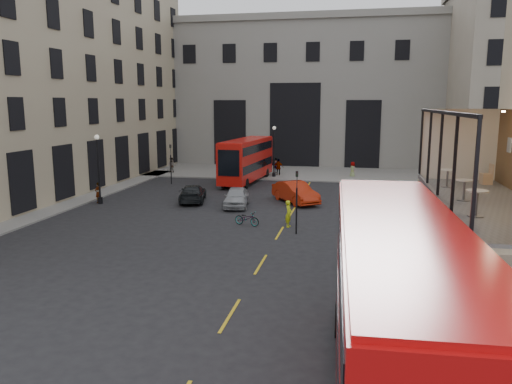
% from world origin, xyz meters
% --- Properties ---
extents(ground, '(140.00, 140.00, 0.00)m').
position_xyz_m(ground, '(0.00, 0.00, 0.00)').
color(ground, black).
rests_on(ground, ground).
extents(host_frontage, '(3.00, 11.00, 4.50)m').
position_xyz_m(host_frontage, '(6.50, 0.00, 2.25)').
color(host_frontage, tan).
rests_on(host_frontage, ground).
extents(cafe_floor, '(3.00, 10.00, 0.10)m').
position_xyz_m(cafe_floor, '(6.50, 0.00, 4.55)').
color(cafe_floor, slate).
rests_on(cafe_floor, host_frontage).
extents(gateway, '(35.00, 10.60, 18.00)m').
position_xyz_m(gateway, '(-5.00, 47.99, 9.39)').
color(gateway, gray).
rests_on(gateway, ground).
extents(pavement_far, '(40.00, 12.00, 0.12)m').
position_xyz_m(pavement_far, '(-6.00, 38.00, 0.06)').
color(pavement_far, slate).
rests_on(pavement_far, ground).
extents(traffic_light_near, '(0.16, 0.20, 3.80)m').
position_xyz_m(traffic_light_near, '(-1.00, 12.00, 2.42)').
color(traffic_light_near, black).
rests_on(traffic_light_near, ground).
extents(traffic_light_far, '(0.16, 0.20, 3.80)m').
position_xyz_m(traffic_light_far, '(-15.00, 28.00, 2.42)').
color(traffic_light_far, black).
rests_on(traffic_light_far, ground).
extents(street_lamp_a, '(0.36, 0.36, 5.33)m').
position_xyz_m(street_lamp_a, '(-17.00, 18.00, 2.39)').
color(street_lamp_a, black).
rests_on(street_lamp_a, ground).
extents(street_lamp_b, '(0.36, 0.36, 5.33)m').
position_xyz_m(street_lamp_b, '(-6.00, 34.00, 2.39)').
color(street_lamp_b, black).
rests_on(street_lamp_b, ground).
extents(bus_near, '(3.40, 12.69, 5.02)m').
position_xyz_m(bus_near, '(3.50, -4.88, 2.82)').
color(bus_near, red).
rests_on(bus_near, ground).
extents(bus_far, '(3.31, 10.74, 4.22)m').
position_xyz_m(bus_far, '(-8.13, 30.57, 2.37)').
color(bus_far, red).
rests_on(bus_far, ground).
extents(car_a, '(2.30, 4.48, 1.46)m').
position_xyz_m(car_a, '(-6.38, 18.99, 0.73)').
color(car_a, '#9DA1A5').
rests_on(car_a, ground).
extents(car_b, '(4.33, 5.05, 1.64)m').
position_xyz_m(car_b, '(-2.20, 21.37, 0.82)').
color(car_b, '#AB210A').
rests_on(car_b, ground).
extents(car_c, '(2.89, 4.97, 1.35)m').
position_xyz_m(car_c, '(-10.20, 20.15, 0.68)').
color(car_c, black).
rests_on(car_c, ground).
extents(bicycle, '(1.83, 1.10, 0.91)m').
position_xyz_m(bicycle, '(-4.34, 13.47, 0.45)').
color(bicycle, gray).
rests_on(bicycle, ground).
extents(cyclist, '(0.47, 0.66, 1.70)m').
position_xyz_m(cyclist, '(-1.69, 13.62, 0.85)').
color(cyclist, '#C7D716').
rests_on(cyclist, ground).
extents(pedestrian_a, '(0.97, 0.81, 1.78)m').
position_xyz_m(pedestrian_a, '(-17.41, 34.51, 0.89)').
color(pedestrian_a, gray).
rests_on(pedestrian_a, ground).
extents(pedestrian_b, '(1.32, 1.12, 1.77)m').
position_xyz_m(pedestrian_b, '(-6.32, 36.59, 0.88)').
color(pedestrian_b, gray).
rests_on(pedestrian_b, ground).
extents(pedestrian_c, '(1.09, 0.48, 1.83)m').
position_xyz_m(pedestrian_c, '(-5.69, 35.13, 0.92)').
color(pedestrian_c, gray).
rests_on(pedestrian_c, ground).
extents(pedestrian_d, '(0.89, 0.96, 1.64)m').
position_xyz_m(pedestrian_d, '(2.03, 35.80, 0.82)').
color(pedestrian_d, gray).
rests_on(pedestrian_d, ground).
extents(pedestrian_e, '(0.51, 0.66, 1.61)m').
position_xyz_m(pedestrian_e, '(-17.28, 18.23, 0.81)').
color(pedestrian_e, gray).
rests_on(pedestrian_e, ground).
extents(cafe_table_near, '(0.60, 0.60, 0.75)m').
position_xyz_m(cafe_table_near, '(5.71, -2.16, 5.10)').
color(cafe_table_near, beige).
rests_on(cafe_table_near, cafe_floor).
extents(cafe_table_mid, '(0.55, 0.55, 0.69)m').
position_xyz_m(cafe_table_mid, '(5.85, 0.22, 5.06)').
color(cafe_table_mid, beige).
rests_on(cafe_table_mid, cafe_floor).
extents(cafe_table_far, '(0.54, 0.54, 0.68)m').
position_xyz_m(cafe_table_far, '(5.76, 2.86, 5.05)').
color(cafe_table_far, white).
rests_on(cafe_table_far, cafe_floor).
extents(cafe_chair_d, '(0.45, 0.45, 0.80)m').
position_xyz_m(cafe_chair_d, '(7.38, 3.87, 4.84)').
color(cafe_chair_d, tan).
rests_on(cafe_chair_d, cafe_floor).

